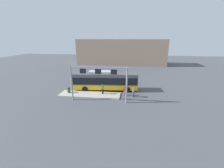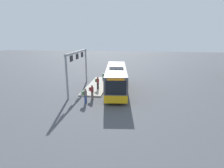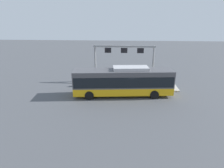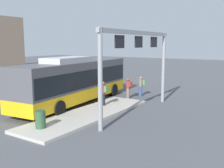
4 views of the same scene
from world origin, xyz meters
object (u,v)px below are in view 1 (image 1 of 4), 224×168
object	(u,v)px
bus_main	(105,80)
person_waiting_mid	(103,89)
trash_bin	(69,90)
person_boarding	(133,92)
person_waiting_near	(125,90)

from	to	relation	value
bus_main	person_waiting_mid	xyz separation A→B (m)	(0.01, -2.53, -0.76)
trash_bin	person_waiting_mid	bearing A→B (deg)	1.62
bus_main	person_boarding	distance (m)	5.86
person_boarding	trash_bin	world-z (taller)	person_boarding
person_waiting_near	person_waiting_mid	bearing A→B (deg)	103.08
person_waiting_mid	person_boarding	bearing A→B (deg)	-91.64
bus_main	person_waiting_near	bearing A→B (deg)	-39.73
trash_bin	bus_main	bearing A→B (deg)	24.91
person_boarding	trash_bin	distance (m)	10.84
bus_main	trash_bin	xyz separation A→B (m)	(-5.80, -2.69, -1.20)
person_waiting_near	trash_bin	distance (m)	9.43
person_waiting_near	person_waiting_mid	world-z (taller)	person_waiting_mid
person_boarding	person_waiting_mid	bearing A→B (deg)	64.56
person_boarding	person_waiting_near	xyz separation A→B (m)	(-1.42, 0.41, 0.00)
person_boarding	person_waiting_near	size ratio (longest dim) A/B	1.00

